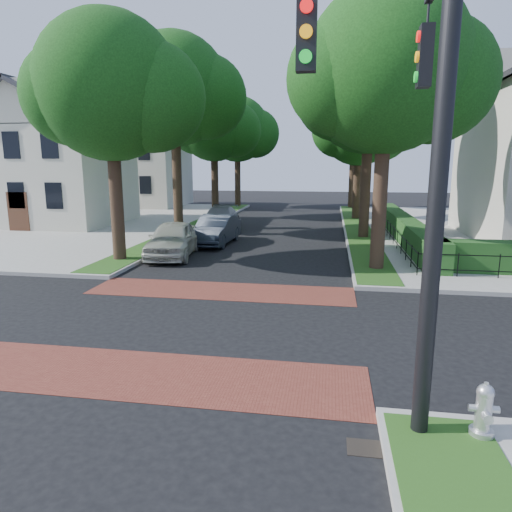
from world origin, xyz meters
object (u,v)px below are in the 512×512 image
Objects in this scene: parked_car_middle at (216,230)px; parked_car_rear at (220,218)px; traffic_signal at (423,133)px; fire_hydrant at (484,411)px; parked_car_front at (173,239)px.

parked_car_middle is 0.93× the size of parked_car_rear.
traffic_signal reaches higher than fire_hydrant.
parked_car_middle is at bearing -82.12° from parked_car_rear.
fire_hydrant is (8.46, -16.74, -0.20)m from parked_car_middle.
parked_car_middle is at bearing 113.87° from traffic_signal.
parked_car_front reaches higher than fire_hydrant.
parked_car_rear is at bearing 129.90° from fire_hydrant.
parked_car_front is 16.31m from fire_hydrant.
traffic_signal is at bearing -173.00° from fire_hydrant.
parked_car_middle is (-7.32, 16.55, -3.93)m from traffic_signal.
traffic_signal is 18.52m from parked_car_middle.
parked_car_front is at bearing 142.82° from fire_hydrant.
traffic_signal reaches higher than parked_car_front.
traffic_signal is 4.29m from fire_hydrant.
parked_car_rear is (-1.17, 5.68, -0.04)m from parked_car_middle.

